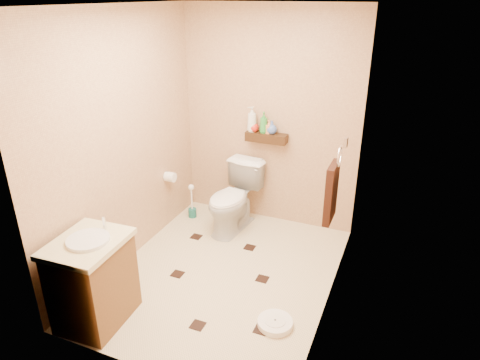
% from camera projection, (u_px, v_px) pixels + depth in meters
% --- Properties ---
extents(ground, '(2.50, 2.50, 0.00)m').
position_uv_depth(ground, '(223.00, 274.00, 4.11)').
color(ground, beige).
rests_on(ground, ground).
extents(wall_back, '(2.00, 0.04, 2.40)m').
position_uv_depth(wall_back, '(269.00, 120.00, 4.68)').
color(wall_back, tan).
rests_on(wall_back, ground).
extents(wall_front, '(2.00, 0.04, 2.40)m').
position_uv_depth(wall_front, '(134.00, 225.00, 2.57)').
color(wall_front, tan).
rests_on(wall_front, ground).
extents(wall_left, '(0.04, 2.50, 2.40)m').
position_uv_depth(wall_left, '(124.00, 142.00, 3.98)').
color(wall_left, tan).
rests_on(wall_left, ground).
extents(wall_right, '(0.04, 2.50, 2.40)m').
position_uv_depth(wall_right, '(340.00, 175.00, 3.27)').
color(wall_right, tan).
rests_on(wall_right, ground).
extents(ceiling, '(2.00, 2.50, 0.02)m').
position_uv_depth(ceiling, '(218.00, 4.00, 3.14)').
color(ceiling, white).
rests_on(ceiling, wall_back).
extents(wall_shelf, '(0.46, 0.14, 0.10)m').
position_uv_depth(wall_shelf, '(266.00, 138.00, 4.69)').
color(wall_shelf, '#341D0E').
rests_on(wall_shelf, wall_back).
extents(floor_accents, '(1.26, 1.35, 0.01)m').
position_uv_depth(floor_accents, '(223.00, 278.00, 4.05)').
color(floor_accents, black).
rests_on(floor_accents, ground).
extents(toilet, '(0.52, 0.80, 0.76)m').
position_uv_depth(toilet, '(233.00, 198.00, 4.75)').
color(toilet, white).
rests_on(toilet, ground).
extents(vanity, '(0.53, 0.64, 0.86)m').
position_uv_depth(vanity, '(93.00, 280.00, 3.40)').
color(vanity, brown).
rests_on(vanity, ground).
extents(bathroom_scale, '(0.32, 0.32, 0.06)m').
position_uv_depth(bathroom_scale, '(275.00, 323.00, 3.46)').
color(bathroom_scale, white).
rests_on(bathroom_scale, ground).
extents(toilet_brush, '(0.10, 0.10, 0.42)m').
position_uv_depth(toilet_brush, '(192.00, 206.00, 5.09)').
color(toilet_brush, '#18625A').
rests_on(toilet_brush, ground).
extents(towel_ring, '(0.12, 0.30, 0.76)m').
position_uv_depth(towel_ring, '(332.00, 190.00, 3.62)').
color(towel_ring, silver).
rests_on(towel_ring, wall_right).
extents(toilet_paper, '(0.12, 0.11, 0.12)m').
position_uv_depth(toilet_paper, '(170.00, 177.00, 4.75)').
color(toilet_paper, white).
rests_on(toilet_paper, wall_left).
extents(bottle_a, '(0.15, 0.15, 0.28)m').
position_uv_depth(bottle_a, '(252.00, 119.00, 4.67)').
color(bottle_a, silver).
rests_on(bottle_a, wall_shelf).
extents(bottle_b, '(0.08, 0.08, 0.15)m').
position_uv_depth(bottle_b, '(252.00, 125.00, 4.70)').
color(bottle_b, gold).
rests_on(bottle_b, wall_shelf).
extents(bottle_c, '(0.15, 0.15, 0.14)m').
position_uv_depth(bottle_c, '(254.00, 126.00, 4.69)').
color(bottle_c, red).
rests_on(bottle_c, wall_shelf).
extents(bottle_d, '(0.11, 0.11, 0.23)m').
position_uv_depth(bottle_d, '(264.00, 123.00, 4.63)').
color(bottle_d, '#2E8A33').
rests_on(bottle_d, wall_shelf).
extents(bottle_e, '(0.09, 0.09, 0.15)m').
position_uv_depth(bottle_e, '(269.00, 127.00, 4.63)').
color(bottle_e, '#FB9253').
rests_on(bottle_e, wall_shelf).
extents(bottle_f, '(0.12, 0.12, 0.15)m').
position_uv_depth(bottle_f, '(272.00, 127.00, 4.62)').
color(bottle_f, '#4260A6').
rests_on(bottle_f, wall_shelf).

